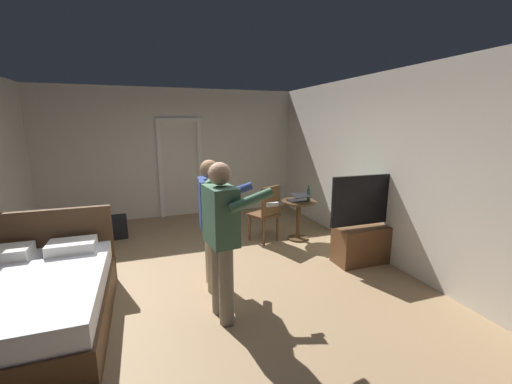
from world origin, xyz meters
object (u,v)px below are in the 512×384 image
wooden_chair (267,211)px  person_blue_shirt (222,232)px  bed (26,303)px  side_table (299,214)px  bottle_on_table (309,195)px  laptop (299,199)px  tv_flatscreen (366,235)px  suitcase_dark (112,228)px  person_striped_shirt (212,216)px

wooden_chair → person_blue_shirt: (-1.23, -1.93, 0.41)m
bed → side_table: bearing=21.5°
bottle_on_table → person_blue_shirt: bearing=-137.6°
person_blue_shirt → laptop: bearing=45.6°
bed → laptop: size_ratio=5.57×
bed → tv_flatscreen: size_ratio=1.48×
side_table → suitcase_dark: 3.33m
side_table → tv_flatscreen: bearing=-66.3°
side_table → person_striped_shirt: size_ratio=0.44×
side_table → person_blue_shirt: (-1.80, -1.85, 0.48)m
wooden_chair → person_striped_shirt: bearing=-134.1°
person_blue_shirt → suitcase_dark: size_ratio=3.26×
wooden_chair → person_striped_shirt: 1.76m
person_striped_shirt → wooden_chair: bearing=45.9°
bed → person_striped_shirt: person_striped_shirt is taller
side_table → bottle_on_table: bottle_on_table is taller
tv_flatscreen → side_table: tv_flatscreen is taller
wooden_chair → person_blue_shirt: person_blue_shirt is taller
side_table → person_blue_shirt: size_ratio=0.42×
side_table → bottle_on_table: bearing=-29.7°
laptop → person_striped_shirt: (-1.74, -1.12, 0.17)m
bed → laptop: (3.65, 1.40, 0.45)m
person_blue_shirt → suitcase_dark: person_blue_shirt is taller
person_striped_shirt → suitcase_dark: 2.77m
tv_flatscreen → suitcase_dark: size_ratio=2.58×
laptop → suitcase_dark: size_ratio=0.69×
laptop → wooden_chair: bearing=167.7°
laptop → bed: bearing=-159.0°
bed → laptop: 3.93m
person_striped_shirt → side_table: bearing=33.4°
person_striped_shirt → suitcase_dark: bearing=120.4°
bed → person_blue_shirt: person_blue_shirt is taller
side_table → bed: bearing=-158.5°
wooden_chair → person_blue_shirt: bearing=-122.6°
laptop → person_blue_shirt: (-1.77, -1.81, 0.20)m
suitcase_dark → bed: bearing=-107.0°
bed → laptop: bearing=21.0°
bottle_on_table → bed: bearing=-160.3°
bed → bottle_on_table: bed is taller
side_table → suitcase_dark: size_ratio=1.38×
bed → wooden_chair: 3.47m
laptop → person_striped_shirt: bearing=-147.2°
side_table → person_blue_shirt: person_blue_shirt is taller
bed → person_striped_shirt: size_ratio=1.21×
tv_flatscreen → laptop: bearing=115.6°
bottle_on_table → tv_flatscreen: bearing=-71.1°
person_blue_shirt → side_table: bearing=45.8°
side_table → person_blue_shirt: bearing=-134.2°
suitcase_dark → person_striped_shirt: bearing=-64.4°
tv_flatscreen → person_blue_shirt: (-2.31, -0.68, 0.55)m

